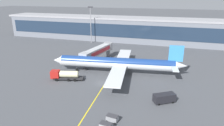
# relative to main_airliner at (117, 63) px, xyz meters

# --- Properties ---
(ground_plane) EXTENTS (700.00, 700.00, 0.00)m
(ground_plane) POSITION_rel_main_airliner_xyz_m (-2.42, -9.94, -3.95)
(ground_plane) COLOR #47494F
(apron_lead_in_line) EXTENTS (5.24, 79.87, 0.01)m
(apron_lead_in_line) POSITION_rel_main_airliner_xyz_m (-1.49, -7.94, -3.94)
(apron_lead_in_line) COLOR yellow
(apron_lead_in_line) RESTS_ON ground_plane
(terminal_building) EXTENTS (169.93, 16.93, 14.20)m
(terminal_building) POSITION_rel_main_airliner_xyz_m (-2.66, 54.20, 3.17)
(terminal_building) COLOR slate
(terminal_building) RESTS_ON ground_plane
(main_airliner) EXTENTS (48.62, 39.05, 11.26)m
(main_airliner) POSITION_rel_main_airliner_xyz_m (0.00, 0.00, 0.00)
(main_airliner) COLOR silver
(main_airliner) RESTS_ON ground_plane
(jet_bridge) EXTENTS (7.35, 22.02, 6.65)m
(jet_bridge) POSITION_rel_main_airliner_xyz_m (-10.90, 9.99, 1.01)
(jet_bridge) COLOR #B2B7BC
(jet_bridge) RESTS_ON ground_plane
(fuel_tanker) EXTENTS (11.08, 5.05, 3.25)m
(fuel_tanker) POSITION_rel_main_airliner_xyz_m (-15.23, -10.80, -2.20)
(fuel_tanker) COLOR #232326
(fuel_tanker) RESTS_ON ground_plane
(lavatory_truck) EXTENTS (6.13, 5.03, 2.50)m
(lavatory_truck) POSITION_rel_main_airliner_xyz_m (17.66, -16.58, -2.53)
(lavatory_truck) COLOR black
(lavatory_truck) RESTS_ON ground_plane
(baggage_cart_0) EXTENTS (2.86, 1.97, 1.48)m
(baggage_cart_0) POSITION_rel_main_airliner_xyz_m (6.22, -31.82, -3.17)
(baggage_cart_0) COLOR gray
(baggage_cart_0) RESTS_ON ground_plane
(baggage_cart_1) EXTENTS (2.86, 1.97, 1.48)m
(baggage_cart_1) POSITION_rel_main_airliner_xyz_m (6.71, -28.66, -3.17)
(baggage_cart_1) COLOR gray
(baggage_cart_1) RESTS_ON ground_plane
(apron_light_mast_0) EXTENTS (2.80, 0.50, 20.80)m
(apron_light_mast_0) POSITION_rel_main_airliner_xyz_m (-27.41, 42.24, 8.39)
(apron_light_mast_0) COLOR gray
(apron_light_mast_0) RESTS_ON ground_plane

